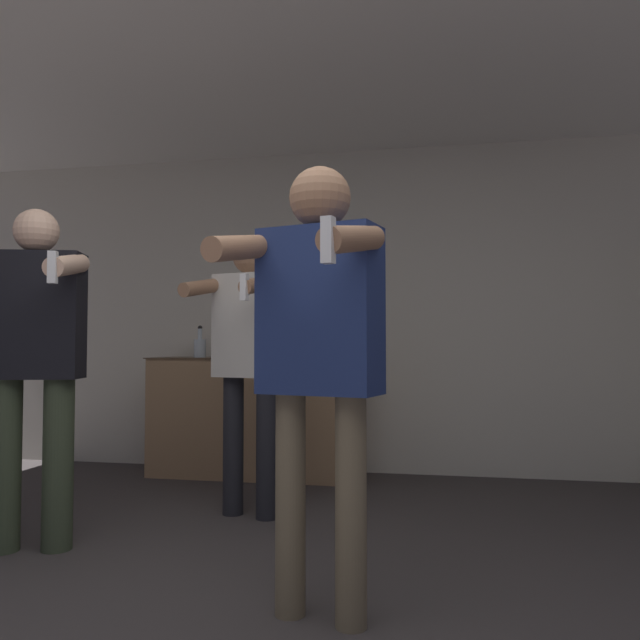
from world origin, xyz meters
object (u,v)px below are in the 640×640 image
at_px(bottle_clear_vodka, 347,341).
at_px(bottle_dark_rum, 332,342).
at_px(bottle_short_whiskey, 298,347).
at_px(person_man_side, 33,352).
at_px(bottle_tall_gin, 200,347).
at_px(person_spectator_back, 249,348).
at_px(person_woman_foreground, 319,335).

bearing_deg(bottle_clear_vodka, bottle_dark_rum, 180.00).
height_order(bottle_short_whiskey, bottle_dark_rum, bottle_dark_rum).
distance_m(bottle_short_whiskey, person_man_side, 2.06).
relative_size(bottle_short_whiskey, bottle_tall_gin, 0.93).
xyz_separation_m(person_man_side, person_spectator_back, (0.85, 0.78, 0.02)).
bearing_deg(bottle_tall_gin, bottle_dark_rum, 0.00).
bearing_deg(bottle_clear_vodka, person_woman_foreground, -84.05).
xyz_separation_m(person_woman_foreground, person_spectator_back, (-0.66, 1.27, -0.05)).
relative_size(bottle_clear_vodka, person_woman_foreground, 0.20).
distance_m(bottle_tall_gin, person_woman_foreground, 2.73).
xyz_separation_m(bottle_tall_gin, person_spectator_back, (0.73, -1.07, -0.01)).
relative_size(bottle_short_whiskey, person_spectator_back, 0.14).
xyz_separation_m(bottle_clear_vodka, person_spectator_back, (-0.42, -1.07, -0.05)).
height_order(bottle_short_whiskey, bottle_clear_vodka, bottle_clear_vodka).
height_order(bottle_clear_vodka, person_woman_foreground, person_woman_foreground).
bearing_deg(person_spectator_back, bottle_short_whiskey, 87.55).
height_order(bottle_tall_gin, person_woman_foreground, person_woman_foreground).
xyz_separation_m(bottle_dark_rum, bottle_tall_gin, (-1.04, 0.00, -0.03)).
height_order(bottle_dark_rum, person_spectator_back, person_spectator_back).
relative_size(bottle_short_whiskey, person_man_side, 0.14).
bearing_deg(bottle_tall_gin, bottle_clear_vodka, 0.00).
relative_size(bottle_tall_gin, bottle_clear_vodka, 0.75).
xyz_separation_m(bottle_tall_gin, person_man_side, (-0.12, -1.85, -0.02)).
bearing_deg(bottle_dark_rum, person_spectator_back, -105.92).
xyz_separation_m(bottle_short_whiskey, bottle_tall_gin, (-0.78, 0.00, 0.00)).
distance_m(bottle_short_whiskey, bottle_tall_gin, 0.78).
height_order(bottle_dark_rum, person_man_side, person_man_side).
height_order(person_man_side, person_spectator_back, person_man_side).
xyz_separation_m(bottle_short_whiskey, bottle_clear_vodka, (0.37, 0.00, 0.04)).
xyz_separation_m(bottle_dark_rum, bottle_clear_vodka, (0.11, 0.00, 0.01)).
distance_m(bottle_dark_rum, person_man_side, 2.18).
height_order(bottle_tall_gin, person_man_side, person_man_side).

